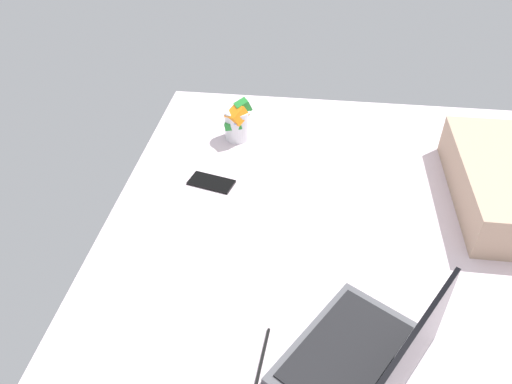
# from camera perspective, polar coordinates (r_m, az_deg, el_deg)

# --- Properties ---
(bed_mattress) EXTENTS (1.80, 1.40, 0.18)m
(bed_mattress) POSITION_cam_1_polar(r_m,az_deg,el_deg) (1.37, 10.93, -11.23)
(bed_mattress) COLOR silver
(bed_mattress) RESTS_ON ground
(laptop) EXTENTS (0.40, 0.37, 0.23)m
(laptop) POSITION_cam_1_polar(r_m,az_deg,el_deg) (1.09, 12.73, -18.20)
(laptop) COLOR #4C4C51
(laptop) RESTS_ON bed_mattress
(snack_cup) EXTENTS (0.11, 0.10, 0.15)m
(snack_cup) POSITION_cam_1_polar(r_m,az_deg,el_deg) (1.72, -2.15, 8.08)
(snack_cup) COLOR silver
(snack_cup) RESTS_ON bed_mattress
(cell_phone) EXTENTS (0.10, 0.15, 0.01)m
(cell_phone) POSITION_cam_1_polar(r_m,az_deg,el_deg) (1.54, -5.21, 1.12)
(cell_phone) COLOR black
(cell_phone) RESTS_ON bed_mattress
(charger_cable) EXTENTS (0.17, 0.02, 0.01)m
(charger_cable) POSITION_cam_1_polar(r_m,az_deg,el_deg) (1.11, 0.63, -19.13)
(charger_cable) COLOR black
(charger_cable) RESTS_ON bed_mattress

